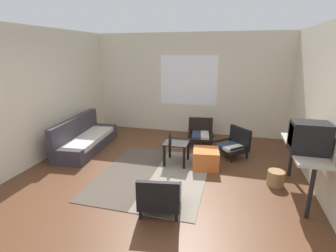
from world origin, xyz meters
TOP-DOWN VIEW (x-y plane):
  - ground_plane at (0.00, 0.00)m, footprint 7.80×7.80m
  - far_wall_with_window at (0.00, 3.06)m, footprint 5.60×0.13m
  - side_wall_right at (2.66, 0.30)m, footprint 0.12×6.60m
  - side_wall_left at (-2.66, 0.30)m, footprint 0.12×6.60m
  - area_rug at (-0.14, 0.25)m, footprint 1.95×2.37m
  - couch at (-2.10, 1.11)m, footprint 0.87×2.03m
  - coffee_table at (0.17, 0.88)m, footprint 0.48×0.53m
  - armchair_by_window at (0.47, 2.24)m, footprint 0.69×0.70m
  - armchair_striped_foreground at (0.31, -0.80)m, footprint 0.67×0.70m
  - armchair_corner at (1.30, 1.58)m, footprint 0.80×0.80m
  - ottoman_orange at (0.77, 0.83)m, footprint 0.56×0.56m
  - console_shelf at (2.32, 0.24)m, footprint 0.45×1.41m
  - crt_television at (2.31, 0.05)m, footprint 0.51×0.38m
  - clay_vase at (2.32, 0.49)m, footprint 0.23×0.23m
  - glass_bottle at (0.06, 0.73)m, footprint 0.06×0.06m
  - wicker_basket at (2.02, 0.45)m, footprint 0.28×0.28m

SIDE VIEW (x-z plane):
  - ground_plane at x=0.00m, z-range 0.00..0.00m
  - area_rug at x=-0.14m, z-range 0.00..0.01m
  - wicker_basket at x=2.02m, z-range 0.00..0.26m
  - ottoman_orange at x=0.77m, z-range 0.00..0.37m
  - couch at x=-2.10m, z-range -0.15..0.60m
  - armchair_striped_foreground at x=0.31m, z-range -0.04..0.55m
  - armchair_by_window at x=0.47m, z-range -0.03..0.56m
  - armchair_corner at x=1.30m, z-range -0.03..0.60m
  - coffee_table at x=0.17m, z-range 0.12..0.60m
  - glass_bottle at x=0.06m, z-range 0.45..0.70m
  - console_shelf at x=2.32m, z-range 0.31..1.11m
  - clay_vase at x=2.32m, z-range 0.75..1.13m
  - crt_television at x=2.31m, z-range 0.80..1.26m
  - side_wall_right at x=2.66m, z-range 0.00..2.70m
  - side_wall_left at x=-2.66m, z-range 0.00..2.70m
  - far_wall_with_window at x=0.00m, z-range 0.00..2.70m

